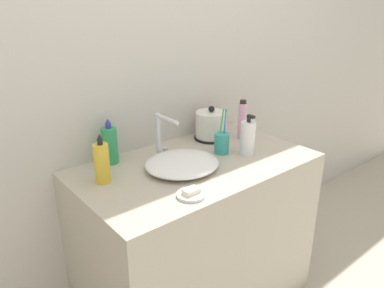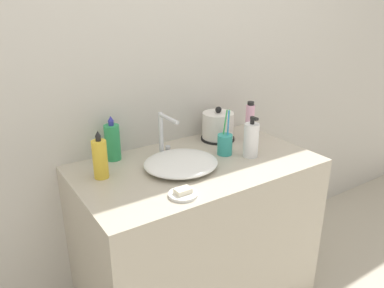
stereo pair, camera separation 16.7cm
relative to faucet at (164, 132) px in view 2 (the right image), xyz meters
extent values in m
cube|color=beige|center=(0.09, 0.19, 0.37)|extent=(6.00, 0.04, 2.60)
cube|color=#B7AD99|center=(0.09, -0.15, -0.53)|extent=(1.11, 0.64, 0.81)
ellipsoid|color=white|center=(0.00, -0.16, -0.10)|extent=(0.34, 0.31, 0.05)
cylinder|color=silver|center=(0.00, 0.02, -0.02)|extent=(0.02, 0.02, 0.21)
cylinder|color=silver|center=(0.00, -0.05, 0.08)|extent=(0.02, 0.15, 0.02)
cylinder|color=silver|center=(0.03, 0.02, -0.10)|extent=(0.02, 0.02, 0.04)
cylinder|color=black|center=(0.35, 0.05, -0.12)|extent=(0.18, 0.18, 0.01)
cylinder|color=white|center=(0.35, 0.05, -0.05)|extent=(0.17, 0.17, 0.15)
sphere|color=black|center=(0.35, 0.05, 0.04)|extent=(0.03, 0.03, 0.03)
cylinder|color=teal|center=(0.26, -0.14, -0.07)|extent=(0.07, 0.07, 0.10)
cylinder|color=#338CE0|center=(0.27, -0.14, 0.01)|extent=(0.03, 0.03, 0.19)
cylinder|color=green|center=(0.26, -0.12, 0.01)|extent=(0.03, 0.01, 0.18)
cylinder|color=green|center=(0.27, -0.14, 0.01)|extent=(0.02, 0.04, 0.19)
cylinder|color=white|center=(0.34, -0.22, -0.04)|extent=(0.07, 0.07, 0.16)
cylinder|color=black|center=(0.34, -0.22, 0.05)|extent=(0.02, 0.02, 0.02)
cube|color=black|center=(0.34, -0.24, 0.07)|extent=(0.02, 0.04, 0.01)
cylinder|color=#EAA8C6|center=(0.48, -0.06, -0.03)|extent=(0.05, 0.05, 0.19)
cylinder|color=black|center=(0.48, -0.06, 0.08)|extent=(0.03, 0.03, 0.02)
cylinder|color=gold|center=(-0.33, -0.05, -0.04)|extent=(0.06, 0.06, 0.17)
cylinder|color=black|center=(-0.33, -0.05, 0.05)|extent=(0.02, 0.02, 0.02)
cone|color=black|center=(-0.33, -0.05, 0.07)|extent=(0.02, 0.02, 0.02)
cylinder|color=#2D9956|center=(-0.22, 0.10, -0.04)|extent=(0.07, 0.07, 0.17)
cylinder|color=#333399|center=(-0.22, 0.10, 0.06)|extent=(0.02, 0.02, 0.02)
cone|color=#333399|center=(-0.22, 0.10, 0.08)|extent=(0.03, 0.03, 0.02)
cylinder|color=white|center=(-0.13, -0.38, -0.12)|extent=(0.11, 0.11, 0.01)
cube|color=#EFE5C6|center=(-0.13, -0.38, -0.10)|extent=(0.06, 0.04, 0.02)
camera|label=1|loc=(-0.93, -1.35, 0.59)|focal=35.00mm
camera|label=2|loc=(-0.80, -1.45, 0.59)|focal=35.00mm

